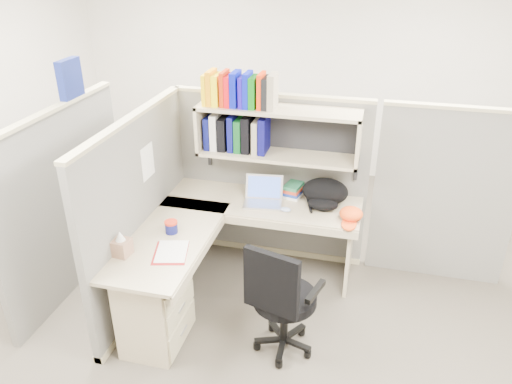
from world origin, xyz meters
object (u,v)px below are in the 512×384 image
(desk, at_px, (187,277))
(snack_canister, at_px, (171,227))
(backpack, at_px, (324,194))
(task_chair, at_px, (282,315))
(laptop, at_px, (263,192))

(desk, xyz_separation_m, snack_canister, (-0.17, 0.16, 0.34))
(backpack, xyz_separation_m, task_chair, (-0.15, -1.06, -0.50))
(snack_canister, distance_m, task_chair, 1.11)
(task_chair, bearing_deg, snack_canister, 161.87)
(laptop, height_order, backpack, laptop)
(backpack, bearing_deg, laptop, -168.91)
(backpack, distance_m, snack_canister, 1.34)
(desk, distance_m, task_chair, 0.82)
(snack_canister, bearing_deg, task_chair, -18.13)
(backpack, height_order, snack_canister, backpack)
(snack_canister, xyz_separation_m, task_chair, (0.97, -0.32, -0.43))
(snack_canister, relative_size, task_chair, 0.11)
(desk, distance_m, snack_canister, 0.42)
(task_chair, bearing_deg, desk, 169.05)
(laptop, xyz_separation_m, snack_canister, (-0.59, -0.64, -0.07))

